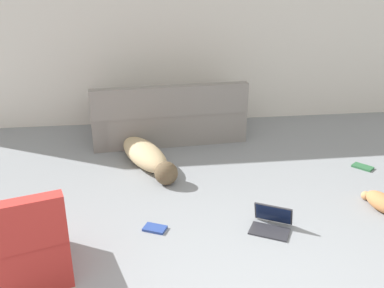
{
  "coord_description": "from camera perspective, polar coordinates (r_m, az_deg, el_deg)",
  "views": [
    {
      "loc": [
        -0.62,
        -1.95,
        2.23
      ],
      "look_at": [
        -0.1,
        2.15,
        0.53
      ],
      "focal_mm": 40.0,
      "sensor_mm": 36.0,
      "label": 1
    }
  ],
  "objects": [
    {
      "name": "wall_back",
      "position": [
        6.47,
        -1.79,
        14.91
      ],
      "size": [
        7.8,
        0.06,
        2.78
      ],
      "color": "silver",
      "rests_on": "ground_plane"
    },
    {
      "name": "book_blue",
      "position": [
        4.02,
        -4.97,
        -11.15
      ],
      "size": [
        0.24,
        0.21,
        0.02
      ],
      "rotation": [
        0.0,
        0.0,
        -0.45
      ],
      "color": "#28428E",
      "rests_on": "ground_plane"
    },
    {
      "name": "cat",
      "position": [
        4.67,
        23.87,
        -7.06
      ],
      "size": [
        0.27,
        0.56,
        0.17
      ],
      "rotation": [
        0.0,
        0.0,
        1.8
      ],
      "color": "#BC7A47",
      "rests_on": "ground_plane"
    },
    {
      "name": "book_green",
      "position": [
        5.55,
        21.8,
        -2.85
      ],
      "size": [
        0.25,
        0.26,
        0.02
      ],
      "rotation": [
        0.0,
        0.0,
        -0.87
      ],
      "color": "#2D663D",
      "rests_on": "ground_plane"
    },
    {
      "name": "side_chair",
      "position": [
        3.59,
        -21.37,
        -12.62
      ],
      "size": [
        0.77,
        0.82,
        0.78
      ],
      "rotation": [
        0.0,
        0.0,
        3.43
      ],
      "color": "#B72D28",
      "rests_on": "ground_plane"
    },
    {
      "name": "laptop_open",
      "position": [
        4.07,
        10.58,
        -10.06
      ],
      "size": [
        0.45,
        0.43,
        0.22
      ],
      "rotation": [
        0.0,
        0.0,
        -0.5
      ],
      "color": "#2D2D33",
      "rests_on": "ground_plane"
    },
    {
      "name": "couch",
      "position": [
        6.02,
        -3.28,
        3.38
      ],
      "size": [
        2.13,
        1.03,
        0.83
      ],
      "rotation": [
        0.0,
        0.0,
        3.21
      ],
      "color": "gray",
      "rests_on": "ground_plane"
    },
    {
      "name": "dog",
      "position": [
        5.15,
        -5.98,
        -1.68
      ],
      "size": [
        0.76,
        1.42,
        0.28
      ],
      "rotation": [
        0.0,
        0.0,
        5.11
      ],
      "color": "tan",
      "rests_on": "ground_plane"
    }
  ]
}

